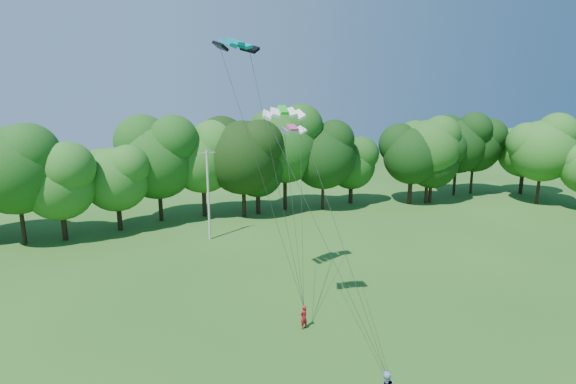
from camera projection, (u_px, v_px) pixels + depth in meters
name	position (u px, v px, depth m)	size (l,w,h in m)	color
utility_pole	(208.00, 195.00, 43.76)	(1.75, 0.47, 8.87)	#B2B2A9
kite_flyer_left	(304.00, 317.00, 27.52)	(0.57, 0.37, 1.55)	#AE161A
kite_teal	(235.00, 42.00, 27.75)	(3.13, 2.30, 0.53)	#05859D
kite_green	(283.00, 110.00, 24.88)	(2.43, 1.36, 0.50)	green
kite_pink	(293.00, 127.00, 32.64)	(1.96, 1.01, 0.44)	#CE397F
tree_back_center	(243.00, 144.00, 51.25)	(9.38, 9.38, 13.64)	black
tree_back_east	(429.00, 146.00, 57.79)	(8.35, 8.35, 12.14)	#392016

